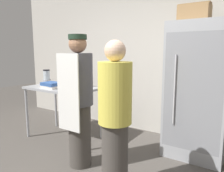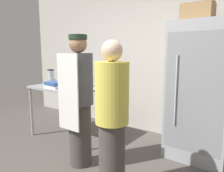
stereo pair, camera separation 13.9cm
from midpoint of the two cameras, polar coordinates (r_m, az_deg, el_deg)
The scene contains 9 objects.
back_wall at distance 4.00m, azimuth 12.17°, elevation 9.47°, with size 6.40×0.12×3.03m, color #B7B2A8.
refrigerator at distance 3.24m, azimuth 23.34°, elevation -1.31°, with size 0.79×0.73×1.86m.
prep_counter at distance 3.76m, azimuth -10.82°, elevation -1.56°, with size 1.18×0.73×0.89m.
donut_box at distance 3.62m, azimuth -7.53°, elevation 0.40°, with size 0.28×0.22×0.26m.
blender_pitcher at distance 4.07m, azimuth -14.69°, elevation 2.15°, with size 0.14×0.14×0.27m.
binder_stack at distance 3.66m, azimuth -13.64°, elevation 0.32°, with size 0.30×0.25×0.09m.
cardboard_storage_box at distance 3.33m, azimuth 22.63°, elevation 17.26°, with size 0.41×0.29×0.26m.
person_baker at distance 2.79m, azimuth -7.19°, elevation -3.51°, with size 0.35×0.37×1.68m.
person_customer at distance 2.20m, azimuth 1.80°, elevation -8.58°, with size 0.34×0.34×1.59m.
Camera 2 is at (1.71, -1.41, 1.48)m, focal length 35.00 mm.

